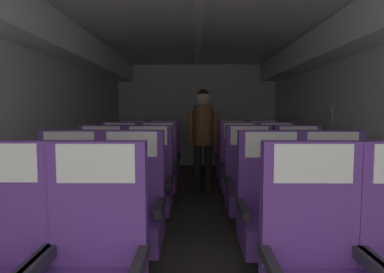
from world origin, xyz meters
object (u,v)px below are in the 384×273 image
at_px(seat_b_left_aisle, 131,212).
at_px(seat_c_left_aisle, 148,186).
at_px(seat_d_right_window, 240,170).
at_px(seat_b_right_aisle, 335,213).
at_px(seat_c_right_window, 250,186).
at_px(seat_a_left_aisle, 93,271).
at_px(seat_a_right_window, 317,272).
at_px(seat_d_left_window, 119,170).
at_px(seat_d_right_aisle, 277,170).
at_px(seat_e_left_aisle, 164,160).
at_px(flight_attendant, 203,130).
at_px(seat_e_right_window, 232,160).
at_px(seat_b_left_window, 67,212).
at_px(seat_d_left_aisle, 158,170).
at_px(seat_c_left_window, 100,186).
at_px(seat_e_right_aisle, 263,160).
at_px(seat_e_left_window, 133,160).
at_px(seat_c_right_aisle, 300,186).
at_px(seat_b_right_window, 272,214).

xyz_separation_m(seat_b_left_aisle, seat_c_left_aisle, (0.01, 0.86, 0.00)).
distance_m(seat_b_left_aisle, seat_d_right_window, 2.07).
xyz_separation_m(seat_b_right_aisle, seat_d_right_window, (-0.49, 1.77, 0.00)).
distance_m(seat_b_right_aisle, seat_c_right_window, 1.03).
relative_size(seat_a_left_aisle, seat_a_right_window, 1.00).
relative_size(seat_d_left_window, seat_d_right_aisle, 1.00).
height_order(seat_a_right_window, seat_e_left_aisle, same).
height_order(seat_a_right_window, seat_c_right_window, same).
bearing_deg(seat_d_right_window, flight_attendant, 132.20).
bearing_deg(seat_e_right_window, seat_b_left_window, -120.82).
relative_size(seat_d_left_aisle, seat_e_right_window, 1.00).
bearing_deg(seat_c_left_aisle, flight_attendant, 66.48).
height_order(seat_c_left_window, seat_d_left_aisle, same).
xyz_separation_m(seat_d_left_aisle, seat_d_right_window, (1.08, -0.02, 0.00)).
height_order(seat_c_left_aisle, seat_d_left_window, same).
xyz_separation_m(seat_b_left_window, seat_e_right_aisle, (2.09, 2.65, 0.00)).
bearing_deg(seat_b_left_aisle, seat_e_left_aisle, 89.94).
height_order(seat_b_left_window, seat_e_right_aisle, same).
relative_size(seat_b_left_window, seat_e_left_window, 1.00).
bearing_deg(seat_b_left_window, seat_b_left_aisle, -0.02).
height_order(seat_c_left_aisle, seat_e_left_aisle, same).
height_order(seat_d_right_window, seat_e_right_aisle, same).
xyz_separation_m(seat_c_right_aisle, seat_d_left_aisle, (-1.59, 0.91, 0.00)).
bearing_deg(seat_d_right_aisle, seat_b_right_window, -105.39).
height_order(seat_c_left_window, seat_e_right_aisle, same).
xyz_separation_m(seat_d_left_aisle, seat_e_left_window, (-0.50, 0.88, 0.00)).
relative_size(seat_b_right_aisle, seat_e_right_aisle, 1.00).
bearing_deg(seat_d_left_window, seat_d_right_aisle, -0.27).
height_order(seat_c_right_window, flight_attendant, flight_attendant).
bearing_deg(seat_d_right_aisle, seat_c_left_aisle, -150.44).
distance_m(seat_b_left_window, seat_d_left_window, 1.77).
bearing_deg(seat_c_right_aisle, seat_e_right_window, 105.62).
xyz_separation_m(seat_c_left_aisle, seat_c_right_window, (1.07, 0.02, 0.00)).
relative_size(seat_c_left_window, seat_e_right_aisle, 1.00).
xyz_separation_m(seat_c_left_aisle, seat_d_left_window, (-0.51, 0.90, 0.00)).
relative_size(seat_b_left_window, seat_d_left_window, 1.00).
relative_size(seat_d_left_window, seat_e_left_aisle, 1.00).
xyz_separation_m(seat_d_right_aisle, seat_e_right_window, (-0.49, 0.91, 0.00)).
distance_m(seat_d_right_aisle, seat_e_right_aisle, 0.90).
bearing_deg(seat_e_right_aisle, seat_b_left_aisle, -121.01).
distance_m(seat_c_right_aisle, seat_c_right_window, 0.52).
height_order(seat_b_right_window, seat_d_right_window, same).
bearing_deg(seat_d_right_aisle, seat_d_left_aisle, 179.30).
bearing_deg(seat_b_right_aisle, seat_a_left_aisle, -150.10).
bearing_deg(flight_attendant, seat_a_right_window, 93.85).
bearing_deg(seat_e_right_aisle, seat_a_left_aisle, -114.10).
bearing_deg(seat_a_right_window, seat_b_right_aisle, 61.92).
distance_m(seat_b_left_window, seat_e_right_aisle, 3.38).
bearing_deg(seat_d_left_aisle, seat_c_right_aisle, -29.77).
relative_size(seat_d_left_window, seat_e_left_window, 1.00).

